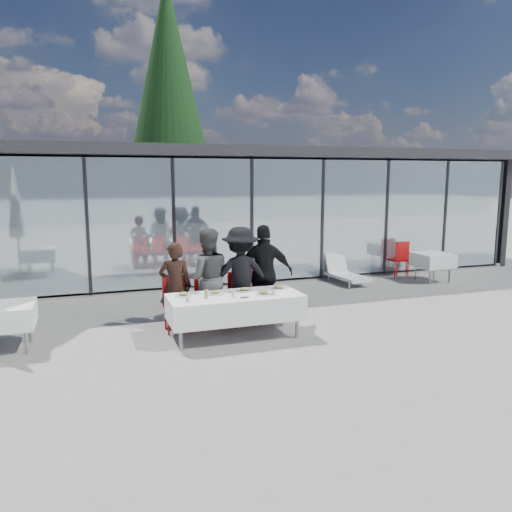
{
  "coord_description": "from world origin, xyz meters",
  "views": [
    {
      "loc": [
        -2.87,
        -7.75,
        2.76
      ],
      "look_at": [
        0.18,
        1.2,
        1.22
      ],
      "focal_mm": 35.0,
      "sensor_mm": 36.0,
      "label": 1
    }
  ],
  "objects": [
    {
      "name": "ground",
      "position": [
        0.0,
        0.0,
        0.0
      ],
      "size": [
        90.0,
        90.0,
        0.0
      ],
      "primitive_type": "plane",
      "color": "gray",
      "rests_on": "ground"
    },
    {
      "name": "pavilion",
      "position": [
        2.0,
        8.16,
        2.15
      ],
      "size": [
        14.8,
        8.8,
        3.44
      ],
      "color": "gray",
      "rests_on": "ground"
    },
    {
      "name": "treeline",
      "position": [
        -2.0,
        28.0,
        2.2
      ],
      "size": [
        62.5,
        2.0,
        4.4
      ],
      "color": "#163410",
      "rests_on": "ground"
    },
    {
      "name": "dining_table",
      "position": [
        -0.54,
        0.17,
        0.54
      ],
      "size": [
        2.26,
        0.96,
        0.75
      ],
      "color": "white",
      "rests_on": "ground"
    },
    {
      "name": "diner_a",
      "position": [
        -1.43,
        0.94,
        0.8
      ],
      "size": [
        0.69,
        0.69,
        1.59
      ],
      "primitive_type": "imported",
      "rotation": [
        0.0,
        0.0,
        2.94
      ],
      "color": "black",
      "rests_on": "ground"
    },
    {
      "name": "diner_chair_a",
      "position": [
        -1.43,
        0.92,
        0.54
      ],
      "size": [
        0.44,
        0.44,
        0.97
      ],
      "color": "#B80C0D",
      "rests_on": "ground"
    },
    {
      "name": "diner_b",
      "position": [
        -0.85,
        0.94,
        0.91
      ],
      "size": [
        1.01,
        1.01,
        1.82
      ],
      "primitive_type": "imported",
      "rotation": [
        0.0,
        0.0,
        2.99
      ],
      "color": "#4E4E4E",
      "rests_on": "ground"
    },
    {
      "name": "diner_chair_b",
      "position": [
        -0.85,
        0.92,
        0.54
      ],
      "size": [
        0.44,
        0.44,
        0.97
      ],
      "color": "#B80C0D",
      "rests_on": "ground"
    },
    {
      "name": "diner_c",
      "position": [
        -0.21,
        0.94,
        0.91
      ],
      "size": [
        1.37,
        1.37,
        1.82
      ],
      "primitive_type": "imported",
      "rotation": [
        0.0,
        0.0,
        2.97
      ],
      "color": "black",
      "rests_on": "ground"
    },
    {
      "name": "diner_chair_c",
      "position": [
        -0.21,
        0.92,
        0.54
      ],
      "size": [
        0.44,
        0.44,
        0.97
      ],
      "color": "#B80C0D",
      "rests_on": "ground"
    },
    {
      "name": "diner_d",
      "position": [
        0.26,
        0.94,
        0.92
      ],
      "size": [
        1.26,
        1.26,
        1.85
      ],
      "primitive_type": "imported",
      "rotation": [
        0.0,
        0.0,
        2.96
      ],
      "color": "black",
      "rests_on": "ground"
    },
    {
      "name": "diner_chair_d",
      "position": [
        0.26,
        0.92,
        0.54
      ],
      "size": [
        0.44,
        0.44,
        0.97
      ],
      "color": "#B80C0D",
      "rests_on": "ground"
    },
    {
      "name": "plate_a",
      "position": [
        -1.39,
        0.38,
        0.77
      ],
      "size": [
        0.29,
        0.29,
        0.07
      ],
      "color": "silver",
      "rests_on": "dining_table"
    },
    {
      "name": "plate_b",
      "position": [
        -0.85,
        0.31,
        0.77
      ],
      "size": [
        0.29,
        0.29,
        0.07
      ],
      "color": "silver",
      "rests_on": "dining_table"
    },
    {
      "name": "plate_c",
      "position": [
        -0.31,
        0.37,
        0.77
      ],
      "size": [
        0.29,
        0.29,
        0.07
      ],
      "color": "silver",
      "rests_on": "dining_table"
    },
    {
      "name": "plate_d",
      "position": [
        0.32,
        0.34,
        0.77
      ],
      "size": [
        0.29,
        0.29,
        0.07
      ],
      "color": "silver",
      "rests_on": "dining_table"
    },
    {
      "name": "plate_extra",
      "position": [
        -0.08,
        0.03,
        0.77
      ],
      "size": [
        0.29,
        0.29,
        0.07
      ],
      "color": "silver",
      "rests_on": "dining_table"
    },
    {
      "name": "juice_bottle",
      "position": [
        -1.06,
        0.09,
        0.82
      ],
      "size": [
        0.06,
        0.06,
        0.14
      ],
      "primitive_type": "cylinder",
      "color": "#90B049",
      "rests_on": "dining_table"
    },
    {
      "name": "drinking_glasses",
      "position": [
        -0.65,
        -0.05,
        0.8
      ],
      "size": [
        1.53,
        0.18,
        0.1
      ],
      "color": "silver",
      "rests_on": "dining_table"
    },
    {
      "name": "folded_eyeglasses",
      "position": [
        -0.45,
        -0.08,
        0.76
      ],
      "size": [
        0.14,
        0.03,
        0.01
      ],
      "primitive_type": "cube",
      "color": "black",
      "rests_on": "dining_table"
    },
    {
      "name": "spare_table_left",
      "position": [
        -4.16,
        0.75,
        0.55
      ],
      "size": [
        0.86,
        0.86,
        0.74
      ],
      "color": "white",
      "rests_on": "ground"
    },
    {
      "name": "spare_table_right",
      "position": [
        5.68,
        2.94,
        0.55
      ],
      "size": [
        0.86,
        0.86,
        0.74
      ],
      "color": "white",
      "rests_on": "ground"
    },
    {
      "name": "spare_chair_a",
      "position": [
        5.35,
        4.06,
        0.54
      ],
      "size": [
        0.49,
        0.49,
        0.97
      ],
      "color": "#B80C0D",
      "rests_on": "ground"
    },
    {
      "name": "spare_chair_b",
      "position": [
        5.22,
        3.76,
        0.54
      ],
      "size": [
        0.47,
        0.47,
        0.97
      ],
      "color": "#B80C0D",
      "rests_on": "ground"
    },
    {
      "name": "lounger",
      "position": [
        3.41,
        3.56,
        0.26
      ],
      "size": [
        0.73,
        1.38,
        0.72
      ],
      "color": "white",
      "rests_on": "ground"
    },
    {
      "name": "conifer_tree",
      "position": [
        0.5,
        13.0,
        5.99
      ],
      "size": [
        4.0,
        4.0,
        10.5
      ],
      "color": "#382316",
      "rests_on": "ground"
    }
  ]
}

